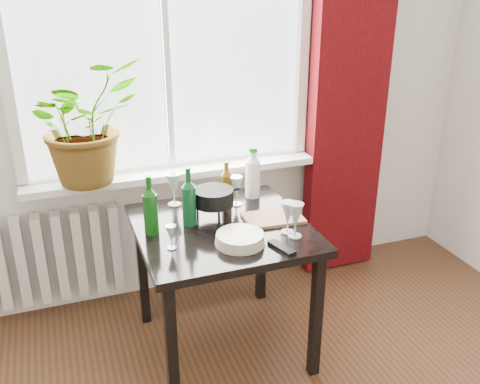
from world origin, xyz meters
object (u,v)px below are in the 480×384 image
object	(u,v)px
wineglass_front_right	(296,220)
wineglass_back_center	(236,190)
radiator	(51,257)
wine_bottle_right	(189,197)
fondue_pot	(214,204)
plate_stack	(240,239)
wineglass_front_left	(171,237)
tv_remote	(282,248)
table	(222,242)
wineglass_back_left	(174,189)
bottle_amber	(227,183)
cleaning_bottle	(253,172)
wine_bottle_left	(150,205)
cutting_board	(273,218)
wineglass_far_right	(288,217)
potted_plant	(84,122)

from	to	relation	value
wineglass_front_right	wineglass_back_center	size ratio (longest dim) A/B	1.05
radiator	wine_bottle_right	distance (m)	1.03
wine_bottle_right	fondue_pot	xyz separation A→B (m)	(0.14, 0.03, -0.07)
wineglass_front_right	plate_stack	bearing A→B (deg)	175.43
wineglass_front_left	tv_remote	xyz separation A→B (m)	(0.48, -0.18, -0.05)
table	wineglass_back_left	xyz separation A→B (m)	(-0.17, 0.33, 0.19)
bottle_amber	cleaning_bottle	world-z (taller)	cleaning_bottle
wine_bottle_left	tv_remote	bearing A→B (deg)	-34.31
table	cleaning_bottle	distance (m)	0.47
tv_remote	table	bearing A→B (deg)	103.00
wineglass_back_left	fondue_pot	world-z (taller)	wineglass_back_left
radiator	cutting_board	xyz separation A→B (m)	(1.12, -0.65, 0.37)
wineglass_back_center	wineglass_far_right	bearing A→B (deg)	-72.59
wine_bottle_right	cutting_board	xyz separation A→B (m)	(0.42, -0.09, -0.14)
wine_bottle_right	wine_bottle_left	bearing A→B (deg)	-170.53
table	cleaning_bottle	size ratio (longest dim) A/B	2.87
wineglass_far_right	wineglass_front_left	distance (m)	0.57
wineglass_front_left	wineglass_far_right	bearing A→B (deg)	-3.39
plate_stack	tv_remote	size ratio (longest dim) A/B	1.53
cutting_board	tv_remote	bearing A→B (deg)	-106.09
wine_bottle_left	bottle_amber	bearing A→B (deg)	25.23
tv_remote	wineglass_back_left	bearing A→B (deg)	101.62
potted_plant	wineglass_front_left	size ratio (longest dim) A/B	5.60
table	plate_stack	bearing A→B (deg)	-84.53
wine_bottle_left	plate_stack	distance (m)	0.46
table	wineglass_front_left	xyz separation A→B (m)	(-0.29, -0.15, 0.15)
tv_remote	bottle_amber	bearing A→B (deg)	80.84
potted_plant	wine_bottle_left	world-z (taller)	potted_plant
wineglass_back_center	fondue_pot	xyz separation A→B (m)	(-0.16, -0.12, -0.00)
wineglass_front_left	wineglass_back_left	bearing A→B (deg)	75.15
wine_bottle_left	cutting_board	world-z (taller)	wine_bottle_left
wineglass_front_right	wineglass_far_right	xyz separation A→B (m)	(-0.02, 0.05, -0.00)
wine_bottle_right	wineglass_back_left	xyz separation A→B (m)	(-0.02, 0.26, -0.06)
cleaning_bottle	table	bearing A→B (deg)	-133.52
wine_bottle_left	wineglass_back_left	bearing A→B (deg)	58.20
wineglass_front_left	fondue_pot	world-z (taller)	fondue_pot
wineglass_front_right	radiator	bearing A→B (deg)	143.03
table	potted_plant	world-z (taller)	potted_plant
wineglass_back_center	plate_stack	size ratio (longest dim) A/B	0.71
wine_bottle_right	wineglass_back_center	bearing A→B (deg)	26.12
bottle_amber	fondue_pot	world-z (taller)	bottle_amber
cleaning_bottle	potted_plant	bearing A→B (deg)	161.35
radiator	wine_bottle_left	bearing A→B (deg)	-49.73
wineglass_back_left	plate_stack	bearing A→B (deg)	-71.01
wine_bottle_right	wineglass_front_right	xyz separation A→B (m)	(0.44, -0.30, -0.06)
wine_bottle_left	wineglass_front_right	xyz separation A→B (m)	(0.64, -0.27, -0.06)
wineglass_far_right	fondue_pot	size ratio (longest dim) A/B	0.72
wine_bottle_left	cleaning_bottle	size ratio (longest dim) A/B	1.02
wine_bottle_left	wineglass_front_left	bearing A→B (deg)	-73.24
radiator	fondue_pot	distance (m)	1.09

